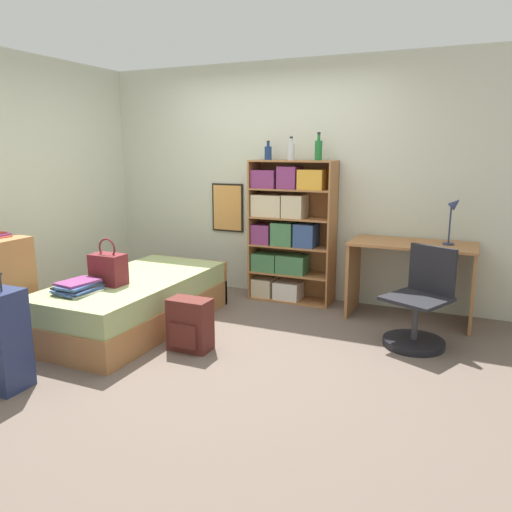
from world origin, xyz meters
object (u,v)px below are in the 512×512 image
at_px(book_stack_on_bed, 78,287).
at_px(desk_chair, 418,316).
at_px(handbag, 108,269).
at_px(desk_lamp, 454,212).
at_px(bottle_brown, 291,151).
at_px(desk, 411,267).
at_px(bottle_green, 268,153).
at_px(backpack, 189,325).
at_px(bookcase, 286,230).
at_px(bed, 136,302).
at_px(bottle_clear, 319,150).

relative_size(book_stack_on_bed, desk_chair, 0.46).
height_order(handbag, desk_lamp, desk_lamp).
bearing_deg(bottle_brown, book_stack_on_bed, -121.46).
bearing_deg(desk, bottle_brown, 176.42).
xyz_separation_m(bottle_green, backpack, (0.01, -1.71, -1.40)).
relative_size(handbag, desk, 0.36).
xyz_separation_m(bookcase, desk, (1.36, -0.12, -0.26)).
distance_m(bed, bottle_green, 2.13).
bearing_deg(desk_chair, backpack, -152.84).
bearing_deg(handbag, desk_lamp, 29.71).
height_order(bed, bottle_green, bottle_green).
relative_size(bookcase, desk, 1.31).
height_order(bottle_clear, desk, bottle_clear).
bearing_deg(handbag, bookcase, 57.42).
distance_m(bottle_green, desk, 1.93).
bearing_deg(bottle_brown, desk_lamp, -1.61).
distance_m(bed, desk, 2.69).
distance_m(bottle_green, desk_lamp, 2.01).
relative_size(bottle_brown, desk, 0.21).
bearing_deg(bottle_green, bottle_brown, -13.83).
height_order(desk_lamp, desk_chair, desk_lamp).
bearing_deg(bottle_brown, backpack, -99.71).
relative_size(book_stack_on_bed, bottle_clear, 1.36).
distance_m(bottle_green, desk_chair, 2.36).
height_order(bookcase, desk, bookcase).
xyz_separation_m(desk_chair, backpack, (-1.74, -0.89, -0.04)).
relative_size(bottle_clear, desk_chair, 0.34).
relative_size(desk, desk_chair, 1.39).
relative_size(bottle_green, desk_lamp, 0.44).
bearing_deg(bed, bottle_brown, 51.79).
relative_size(book_stack_on_bed, desk, 0.33).
height_order(book_stack_on_bed, backpack, book_stack_on_bed).
height_order(book_stack_on_bed, desk, desk).
xyz_separation_m(bottle_green, desk_chair, (1.75, -0.82, -1.36)).
height_order(bottle_brown, backpack, bottle_brown).
distance_m(desk_lamp, backpack, 2.64).
xyz_separation_m(bed, desk, (2.36, 1.26, 0.30)).
height_order(bed, bookcase, bookcase).
bearing_deg(desk_chair, desk, 103.37).
bearing_deg(desk_chair, bottle_brown, 152.72).
bearing_deg(bottle_clear, bottle_brown, -171.50).
distance_m(bed, book_stack_on_bed, 0.67).
xyz_separation_m(bottle_clear, desk_chair, (1.17, -0.79, -1.39)).
height_order(bed, book_stack_on_bed, book_stack_on_bed).
xyz_separation_m(bottle_clear, backpack, (-0.57, -1.69, -1.43)).
xyz_separation_m(bottle_green, bottle_clear, (0.58, -0.03, 0.03)).
bearing_deg(desk_lamp, desk, -174.10).
relative_size(handbag, backpack, 0.95).
bearing_deg(bed, desk_lamp, 25.72).
bearing_deg(desk_chair, bed, -166.70).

